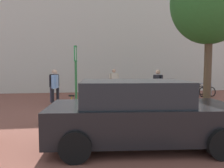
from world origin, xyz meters
name	(u,v)px	position (x,y,z in m)	size (l,w,h in m)	color
ground_plane	(112,109)	(0.00, 0.00, 0.00)	(60.00, 60.00, 0.00)	brown
building_facade	(99,24)	(0.00, 7.16, 5.00)	(28.00, 1.20, 10.00)	beige
planter_strip	(144,116)	(0.91, -1.73, 0.08)	(7.00, 1.10, 0.16)	#336028
tree_sidewalk	(210,1)	(3.46, -1.54, 4.29)	(2.92, 2.92, 5.92)	brown
parking_sign_post	(76,72)	(-1.50, -1.73, 1.68)	(0.10, 0.36, 2.58)	#2D7238
bike_at_sign	(77,109)	(-1.49, -1.51, 0.35)	(1.63, 0.57, 0.86)	black
bike_rack_cluster	(185,91)	(5.08, 3.56, 0.35)	(3.75, 1.74, 0.83)	#99999E
bollard_steel	(149,90)	(2.67, 3.24, 0.45)	(0.16, 0.16, 0.90)	#ADADB2
person_shirt_white	(55,85)	(-2.57, 1.24, 0.98)	(0.36, 0.61, 1.72)	black
person_suited_navy	(54,84)	(-2.73, 2.27, 0.98)	(0.48, 0.46, 1.72)	#383342
person_suited_dark	(158,85)	(2.34, 0.83, 0.98)	(0.39, 0.55, 1.72)	#2D2D38
person_casual_tan	(114,81)	(0.63, 3.85, 0.98)	(0.61, 0.29, 1.72)	#383342
car_black_suv	(139,114)	(0.05, -4.38, 0.76)	(4.43, 2.29, 1.54)	black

